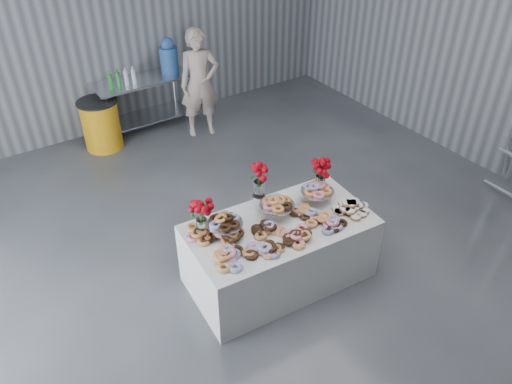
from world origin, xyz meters
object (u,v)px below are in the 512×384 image
Objects in this scene: prep_table at (143,96)px; trash_barrel at (101,125)px; display_table at (279,251)px; person at (200,83)px; water_jug at (169,57)px.

trash_barrel is (-0.77, -0.12, -0.23)m from prep_table.
prep_table reaches higher than trash_barrel.
prep_table is 0.81m from trash_barrel.
prep_table is at bearing 8.97° from trash_barrel.
display_table is 1.27× the size of prep_table.
person is (0.90, 3.36, 0.47)m from display_table.
prep_table is 0.73m from water_jug.
display_table is 3.51m from person.
trash_barrel is at bearing 99.00° from display_table.
display_table is 4.04m from water_jug.
prep_table is at bearing 180.00° from water_jug.
person reaches higher than trash_barrel.
water_jug is at bearing 5.45° from trash_barrel.
prep_table is at bearing 160.43° from person.
person is at bearing -15.78° from trash_barrel.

